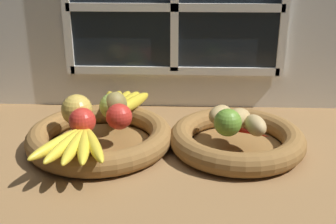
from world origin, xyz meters
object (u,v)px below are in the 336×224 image
apple_green_back (112,106)px  potato_oblong (220,114)px  potato_large (238,119)px  apple_red_right (119,117)px  pear_brown (116,106)px  banana_bunch_back (122,103)px  fruit_bowl_right (237,139)px  banana_bunch_front (76,144)px  apple_red_front (82,121)px  fruit_bowl_left (100,137)px  lime_near (228,123)px  potato_small (255,125)px  chili_pepper (245,131)px  apple_golden_left (77,110)px

apple_green_back → potato_oblong: bearing=-4.5°
apple_green_back → potato_large: 32.17cm
apple_red_right → pear_brown: pear_brown is taller
banana_bunch_back → pear_brown: bearing=-93.4°
fruit_bowl_right → banana_bunch_front: 39.34cm
apple_red_front → fruit_bowl_left: bearing=57.1°
apple_green_back → lime_near: (28.78, -9.75, -0.06)cm
apple_green_back → potato_large: (31.72, -5.35, -0.83)cm
apple_green_back → potato_large: size_ratio=0.89×
apple_green_back → apple_red_front: bearing=-118.8°
apple_green_back → potato_small: bearing=-14.3°
banana_bunch_back → chili_pepper: (31.65, -16.39, -0.63)cm
banana_bunch_back → chili_pepper: bearing=-27.4°
apple_red_right → fruit_bowl_left: bearing=164.0°
pear_brown → potato_oblong: size_ratio=0.99×
fruit_bowl_right → pear_brown: 31.89cm
chili_pepper → apple_red_front: bearing=-147.4°
banana_bunch_front → fruit_bowl_right: bearing=19.8°
fruit_bowl_right → lime_near: 8.23cm
pear_brown → lime_near: 29.39cm
apple_red_front → apple_golden_left: apple_golden_left is taller
fruit_bowl_left → potato_oblong: (30.12, 3.18, 5.35)cm
apple_red_front → potato_small: size_ratio=0.83×
apple_red_front → banana_bunch_front: bearing=-87.2°
apple_red_right → potato_large: (28.92, 1.51, -0.69)cm
fruit_bowl_right → banana_bunch_back: 33.10cm
lime_near → apple_red_right: bearing=173.7°
banana_bunch_front → chili_pepper: size_ratio=1.60×
fruit_bowl_left → apple_golden_left: bearing=170.5°
lime_near → banana_bunch_back: bearing=148.6°
apple_red_right → potato_small: size_ratio=0.83×
fruit_bowl_right → potato_large: bearing=-26.6°
apple_green_back → pear_brown: pear_brown is taller
fruit_bowl_right → chili_pepper: size_ratio=2.74×
apple_green_back → banana_bunch_front: (-5.07, -18.60, -2.00)cm
potato_small → potato_oblong: same height
apple_red_front → potato_small: (40.83, 1.00, -0.84)cm
fruit_bowl_right → apple_red_right: size_ratio=5.23×
apple_green_back → fruit_bowl_left: bearing=-114.9°
apple_golden_left → fruit_bowl_left: bearing=-9.5°
apple_red_right → banana_bunch_back: (-1.43, 13.87, -1.57)cm
chili_pepper → banana_bunch_front: bearing=-134.7°
apple_green_back → banana_bunch_back: apple_green_back is taller
apple_red_right → apple_green_back: size_ratio=0.96×
fruit_bowl_left → apple_green_back: (2.49, 5.35, 6.38)cm
apple_red_front → pear_brown: size_ratio=0.88×
apple_golden_left → banana_bunch_back: 15.00cm
fruit_bowl_right → lime_near: bearing=-123.7°
fruit_bowl_left → fruit_bowl_right: 34.20cm
pear_brown → banana_bunch_back: 7.70cm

